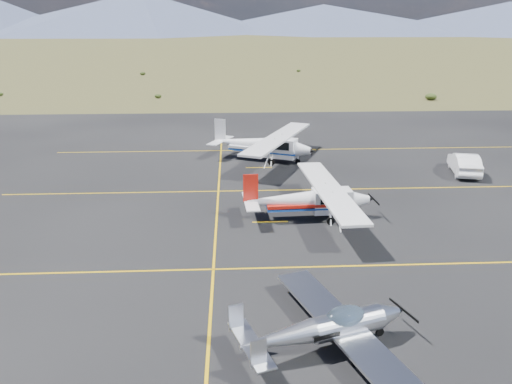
# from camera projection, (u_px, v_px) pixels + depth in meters

# --- Properties ---
(ground) EXTENTS (1600.00, 1600.00, 0.00)m
(ground) POSITION_uv_depth(u_px,v_px,m) (355.00, 288.00, 20.95)
(ground) COLOR #383D1C
(ground) RESTS_ON ground
(apron) EXTENTS (72.00, 72.00, 0.02)m
(apron) POSITION_uv_depth(u_px,v_px,m) (325.00, 224.00, 27.57)
(apron) COLOR black
(apron) RESTS_ON ground
(aircraft_low_wing) EXTENTS (6.14, 8.31, 1.82)m
(aircraft_low_wing) POSITION_uv_depth(u_px,v_px,m) (329.00, 328.00, 16.77)
(aircraft_low_wing) COLOR silver
(aircraft_low_wing) RESTS_ON apron
(aircraft_cessna) EXTENTS (6.51, 10.85, 2.74)m
(aircraft_cessna) POSITION_uv_depth(u_px,v_px,m) (310.00, 199.00, 27.97)
(aircraft_cessna) COLOR white
(aircraft_cessna) RESTS_ON apron
(aircraft_plain) EXTENTS (8.99, 11.91, 3.12)m
(aircraft_plain) POSITION_uv_depth(u_px,v_px,m) (263.00, 144.00, 39.77)
(aircraft_plain) COLOR white
(aircraft_plain) RESTS_ON apron
(sedan) EXTENTS (2.66, 4.92, 1.54)m
(sedan) POSITION_uv_depth(u_px,v_px,m) (464.00, 163.00, 36.57)
(sedan) COLOR white
(sedan) RESTS_ON apron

